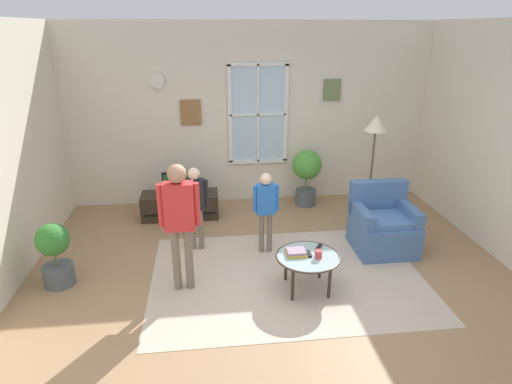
{
  "coord_description": "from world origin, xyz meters",
  "views": [
    {
      "loc": [
        -0.71,
        -4.08,
        2.78
      ],
      "look_at": [
        -0.16,
        0.64,
        0.95
      ],
      "focal_mm": 30.13,
      "sensor_mm": 36.0,
      "label": 1
    }
  ],
  "objects_px": {
    "remote_near_cup": "(319,247)",
    "potted_plant_by_window": "(307,172)",
    "tv_stand": "(180,205)",
    "potted_plant_corner": "(55,252)",
    "coffee_table": "(308,258)",
    "person_blue_shirt": "(266,204)",
    "armchair": "(383,226)",
    "cup": "(318,254)",
    "remote_near_books": "(309,254)",
    "person_black_shirt": "(195,199)",
    "person_red_shirt": "(180,214)",
    "floor_lamp": "(375,134)",
    "television": "(179,182)",
    "book_stack": "(296,252)"
  },
  "relations": [
    {
      "from": "book_stack",
      "to": "person_red_shirt",
      "type": "xyz_separation_m",
      "value": [
        -1.25,
        0.12,
        0.48
      ]
    },
    {
      "from": "tv_stand",
      "to": "cup",
      "type": "distance_m",
      "value": 2.75
    },
    {
      "from": "coffee_table",
      "to": "floor_lamp",
      "type": "bearing_deg",
      "value": 50.92
    },
    {
      "from": "tv_stand",
      "to": "potted_plant_corner",
      "type": "bearing_deg",
      "value": -126.65
    },
    {
      "from": "book_stack",
      "to": "person_blue_shirt",
      "type": "bearing_deg",
      "value": 104.68
    },
    {
      "from": "potted_plant_by_window",
      "to": "floor_lamp",
      "type": "distance_m",
      "value": 1.39
    },
    {
      "from": "coffee_table",
      "to": "person_red_shirt",
      "type": "xyz_separation_m",
      "value": [
        -1.38,
        0.17,
        0.53
      ]
    },
    {
      "from": "book_stack",
      "to": "person_red_shirt",
      "type": "bearing_deg",
      "value": 174.43
    },
    {
      "from": "television",
      "to": "book_stack",
      "type": "xyz_separation_m",
      "value": [
        1.39,
        -2.11,
        -0.13
      ]
    },
    {
      "from": "person_red_shirt",
      "to": "cup",
      "type": "bearing_deg",
      "value": -8.62
    },
    {
      "from": "person_blue_shirt",
      "to": "potted_plant_corner",
      "type": "bearing_deg",
      "value": -168.84
    },
    {
      "from": "tv_stand",
      "to": "coffee_table",
      "type": "xyz_separation_m",
      "value": [
        1.51,
        -2.17,
        0.2
      ]
    },
    {
      "from": "remote_near_books",
      "to": "person_red_shirt",
      "type": "distance_m",
      "value": 1.49
    },
    {
      "from": "book_stack",
      "to": "person_red_shirt",
      "type": "distance_m",
      "value": 1.35
    },
    {
      "from": "armchair",
      "to": "person_blue_shirt",
      "type": "xyz_separation_m",
      "value": [
        -1.55,
        0.09,
        0.36
      ]
    },
    {
      "from": "person_black_shirt",
      "to": "person_red_shirt",
      "type": "xyz_separation_m",
      "value": [
        -0.14,
        -0.92,
        0.21
      ]
    },
    {
      "from": "floor_lamp",
      "to": "potted_plant_corner",
      "type": "bearing_deg",
      "value": -164.15
    },
    {
      "from": "book_stack",
      "to": "remote_near_cup",
      "type": "bearing_deg",
      "value": 22.24
    },
    {
      "from": "person_black_shirt",
      "to": "remote_near_books",
      "type": "bearing_deg",
      "value": -40.19
    },
    {
      "from": "tv_stand",
      "to": "potted_plant_by_window",
      "type": "distance_m",
      "value": 2.1
    },
    {
      "from": "remote_near_cup",
      "to": "floor_lamp",
      "type": "height_order",
      "value": "floor_lamp"
    },
    {
      "from": "coffee_table",
      "to": "person_red_shirt",
      "type": "relative_size",
      "value": 0.49
    },
    {
      "from": "floor_lamp",
      "to": "armchair",
      "type": "bearing_deg",
      "value": -96.21
    },
    {
      "from": "armchair",
      "to": "potted_plant_by_window",
      "type": "height_order",
      "value": "potted_plant_by_window"
    },
    {
      "from": "cup",
      "to": "remote_near_cup",
      "type": "xyz_separation_m",
      "value": [
        0.06,
        0.22,
        -0.03
      ]
    },
    {
      "from": "remote_near_cup",
      "to": "armchair",
      "type": "bearing_deg",
      "value": 32.27
    },
    {
      "from": "coffee_table",
      "to": "floor_lamp",
      "type": "xyz_separation_m",
      "value": [
        1.29,
        1.58,
        0.98
      ]
    },
    {
      "from": "remote_near_books",
      "to": "person_blue_shirt",
      "type": "distance_m",
      "value": 0.99
    },
    {
      "from": "television",
      "to": "remote_near_cup",
      "type": "bearing_deg",
      "value": -49.97
    },
    {
      "from": "armchair",
      "to": "cup",
      "type": "xyz_separation_m",
      "value": [
        -1.1,
        -0.87,
        0.14
      ]
    },
    {
      "from": "person_blue_shirt",
      "to": "floor_lamp",
      "type": "height_order",
      "value": "floor_lamp"
    },
    {
      "from": "remote_near_cup",
      "to": "television",
      "type": "bearing_deg",
      "value": 130.03
    },
    {
      "from": "television",
      "to": "potted_plant_by_window",
      "type": "relative_size",
      "value": 0.53
    },
    {
      "from": "tv_stand",
      "to": "book_stack",
      "type": "relative_size",
      "value": 5.39
    },
    {
      "from": "potted_plant_by_window",
      "to": "remote_near_books",
      "type": "bearing_deg",
      "value": -102.13
    },
    {
      "from": "coffee_table",
      "to": "cup",
      "type": "height_order",
      "value": "cup"
    },
    {
      "from": "coffee_table",
      "to": "person_black_shirt",
      "type": "relative_size",
      "value": 0.63
    },
    {
      "from": "armchair",
      "to": "person_blue_shirt",
      "type": "bearing_deg",
      "value": 176.85
    },
    {
      "from": "television",
      "to": "remote_near_cup",
      "type": "xyz_separation_m",
      "value": [
        1.68,
        -2.0,
        -0.14
      ]
    },
    {
      "from": "person_blue_shirt",
      "to": "armchair",
      "type": "bearing_deg",
      "value": -3.15
    },
    {
      "from": "potted_plant_corner",
      "to": "remote_near_books",
      "type": "bearing_deg",
      "value": -7.94
    },
    {
      "from": "floor_lamp",
      "to": "remote_near_cup",
      "type": "bearing_deg",
      "value": -128.29
    },
    {
      "from": "remote_near_cup",
      "to": "person_black_shirt",
      "type": "bearing_deg",
      "value": 146.78
    },
    {
      "from": "remote_near_cup",
      "to": "coffee_table",
      "type": "bearing_deg",
      "value": -135.05
    },
    {
      "from": "tv_stand",
      "to": "potted_plant_by_window",
      "type": "bearing_deg",
      "value": 7.44
    },
    {
      "from": "armchair",
      "to": "floor_lamp",
      "type": "distance_m",
      "value": 1.3
    },
    {
      "from": "person_black_shirt",
      "to": "potted_plant_corner",
      "type": "bearing_deg",
      "value": -156.96
    },
    {
      "from": "cup",
      "to": "person_red_shirt",
      "type": "bearing_deg",
      "value": 171.38
    },
    {
      "from": "remote_near_cup",
      "to": "potted_plant_by_window",
      "type": "bearing_deg",
      "value": 80.74
    },
    {
      "from": "tv_stand",
      "to": "person_black_shirt",
      "type": "height_order",
      "value": "person_black_shirt"
    }
  ]
}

